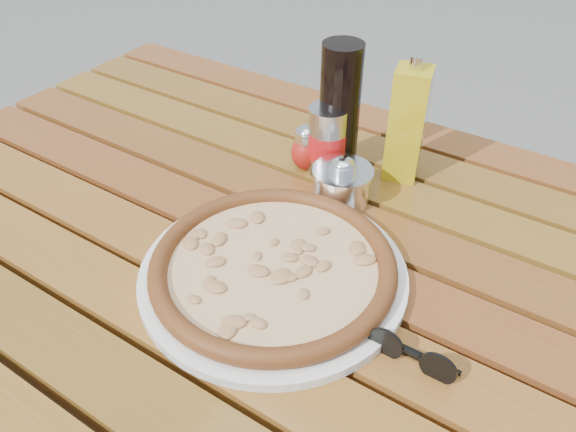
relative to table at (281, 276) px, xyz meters
The scene contains 10 objects.
table is the anchor object (origin of this frame).
plate 0.12m from the table, 63.15° to the right, with size 0.36×0.36×0.01m, color white.
pizza 0.13m from the table, 63.15° to the right, with size 0.46×0.46×0.03m.
pepper_shaker 0.23m from the table, 110.41° to the left, with size 0.07×0.07×0.08m.
oregano_shaker 0.17m from the table, 77.58° to the left, with size 0.06×0.06×0.08m.
dark_bottle 0.28m from the table, 97.07° to the left, with size 0.07×0.07×0.22m, color black.
soda_can 0.24m from the table, 100.09° to the left, with size 0.08×0.08×0.12m.
olive_oil_cruet 0.31m from the table, 73.18° to the left, with size 0.07×0.07×0.21m.
parmesan_tin 0.17m from the table, 77.98° to the left, with size 0.10×0.10×0.07m.
sunglasses 0.28m from the table, 22.14° to the right, with size 0.11×0.02×0.04m.
Camera 1 is at (0.35, -0.52, 1.29)m, focal length 35.00 mm.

